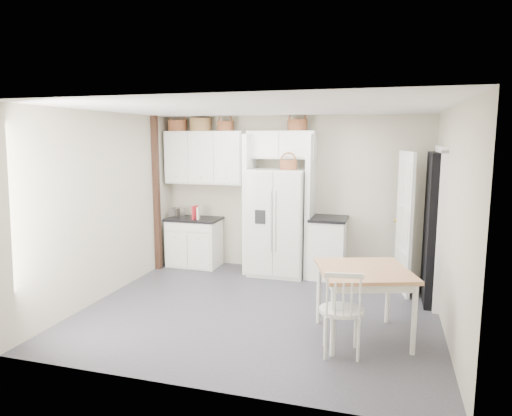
% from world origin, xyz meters
% --- Properties ---
extents(floor, '(4.50, 4.50, 0.00)m').
position_xyz_m(floor, '(0.00, 0.00, 0.00)').
color(floor, '#474554').
rests_on(floor, ground).
extents(ceiling, '(4.50, 4.50, 0.00)m').
position_xyz_m(ceiling, '(0.00, 0.00, 2.60)').
color(ceiling, white).
rests_on(ceiling, wall_back).
extents(wall_back, '(4.50, 0.00, 4.50)m').
position_xyz_m(wall_back, '(0.00, 2.00, 1.30)').
color(wall_back, '#B2A890').
rests_on(wall_back, floor).
extents(wall_left, '(0.00, 4.00, 4.00)m').
position_xyz_m(wall_left, '(-2.25, 0.00, 1.30)').
color(wall_left, '#B2A890').
rests_on(wall_left, floor).
extents(wall_right, '(0.00, 4.00, 4.00)m').
position_xyz_m(wall_right, '(2.25, 0.00, 1.30)').
color(wall_right, '#B2A890').
rests_on(wall_right, floor).
extents(refrigerator, '(0.90, 0.72, 1.74)m').
position_xyz_m(refrigerator, '(-0.15, 1.66, 0.87)').
color(refrigerator, silver).
rests_on(refrigerator, floor).
extents(base_cab_left, '(0.88, 0.56, 0.82)m').
position_xyz_m(base_cab_left, '(-1.68, 1.70, 0.41)').
color(base_cab_left, white).
rests_on(base_cab_left, floor).
extents(base_cab_right, '(0.53, 0.64, 0.94)m').
position_xyz_m(base_cab_right, '(0.67, 1.70, 0.47)').
color(base_cab_right, white).
rests_on(base_cab_right, floor).
extents(dining_table, '(1.22, 1.22, 0.80)m').
position_xyz_m(dining_table, '(1.34, -0.49, 0.40)').
color(dining_table, '#AC754B').
rests_on(dining_table, floor).
extents(windsor_chair, '(0.53, 0.49, 0.95)m').
position_xyz_m(windsor_chair, '(1.15, -0.95, 0.48)').
color(windsor_chair, white).
rests_on(windsor_chair, floor).
extents(counter_left, '(0.92, 0.59, 0.04)m').
position_xyz_m(counter_left, '(-1.68, 1.70, 0.83)').
color(counter_left, black).
rests_on(counter_left, base_cab_left).
extents(counter_right, '(0.58, 0.68, 0.04)m').
position_xyz_m(counter_right, '(0.67, 1.70, 0.96)').
color(counter_right, black).
rests_on(counter_right, base_cab_right).
extents(toaster, '(0.27, 0.19, 0.17)m').
position_xyz_m(toaster, '(-2.00, 1.69, 0.94)').
color(toaster, silver).
rests_on(toaster, counter_left).
extents(cookbook_red, '(0.07, 0.16, 0.23)m').
position_xyz_m(cookbook_red, '(-1.62, 1.62, 0.97)').
color(cookbook_red, red).
rests_on(cookbook_red, counter_left).
extents(cookbook_cream, '(0.06, 0.14, 0.21)m').
position_xyz_m(cookbook_cream, '(-1.56, 1.62, 0.96)').
color(cookbook_cream, silver).
rests_on(cookbook_cream, counter_left).
extents(basket_upper_a, '(0.34, 0.34, 0.19)m').
position_xyz_m(basket_upper_a, '(-2.01, 1.83, 2.44)').
color(basket_upper_a, brown).
rests_on(basket_upper_a, upper_cabinet).
extents(basket_upper_b, '(0.37, 0.37, 0.22)m').
position_xyz_m(basket_upper_b, '(-1.58, 1.83, 2.46)').
color(basket_upper_b, brown).
rests_on(basket_upper_b, upper_cabinet).
extents(basket_upper_c, '(0.29, 0.29, 0.17)m').
position_xyz_m(basket_upper_c, '(-1.13, 1.83, 2.43)').
color(basket_upper_c, brown).
rests_on(basket_upper_c, upper_cabinet).
extents(basket_bridge_b, '(0.32, 0.32, 0.18)m').
position_xyz_m(basket_bridge_b, '(0.10, 1.83, 2.44)').
color(basket_bridge_b, brown).
rests_on(basket_bridge_b, bridge_cabinet).
extents(basket_fridge_b, '(0.27, 0.27, 0.15)m').
position_xyz_m(basket_fridge_b, '(0.02, 1.56, 1.81)').
color(basket_fridge_b, brown).
rests_on(basket_fridge_b, refrigerator).
extents(upper_cabinet, '(1.40, 0.34, 0.90)m').
position_xyz_m(upper_cabinet, '(-1.50, 1.83, 1.90)').
color(upper_cabinet, white).
rests_on(upper_cabinet, wall_back).
extents(bridge_cabinet, '(1.12, 0.34, 0.45)m').
position_xyz_m(bridge_cabinet, '(-0.15, 1.83, 2.12)').
color(bridge_cabinet, white).
rests_on(bridge_cabinet, wall_back).
extents(fridge_panel_left, '(0.08, 0.60, 2.30)m').
position_xyz_m(fridge_panel_left, '(-0.66, 1.70, 1.15)').
color(fridge_panel_left, white).
rests_on(fridge_panel_left, floor).
extents(fridge_panel_right, '(0.08, 0.60, 2.30)m').
position_xyz_m(fridge_panel_right, '(0.36, 1.70, 1.15)').
color(fridge_panel_right, white).
rests_on(fridge_panel_right, floor).
extents(trim_post, '(0.09, 0.09, 2.60)m').
position_xyz_m(trim_post, '(-2.20, 1.35, 1.30)').
color(trim_post, '#391D13').
rests_on(trim_post, floor).
extents(doorway_void, '(0.18, 0.85, 2.05)m').
position_xyz_m(doorway_void, '(2.16, 1.00, 1.02)').
color(doorway_void, black).
rests_on(doorway_void, floor).
extents(door_slab, '(0.21, 0.79, 2.05)m').
position_xyz_m(door_slab, '(1.80, 1.33, 1.02)').
color(door_slab, white).
rests_on(door_slab, floor).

